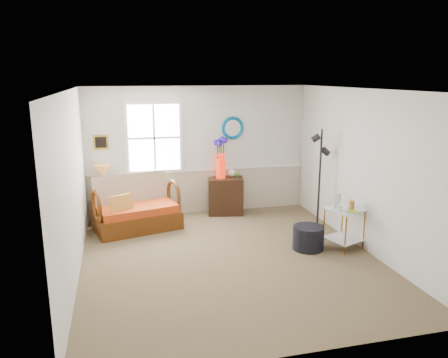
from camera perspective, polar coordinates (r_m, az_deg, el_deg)
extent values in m
cube|color=brown|center=(6.95, 0.75, -10.38)|extent=(4.50, 5.00, 0.01)
cube|color=white|center=(6.36, 0.83, 11.59)|extent=(4.50, 5.00, 0.01)
cube|color=silver|center=(8.92, -3.28, 3.70)|extent=(4.50, 0.01, 2.60)
cube|color=silver|center=(4.26, 9.38, -7.40)|extent=(4.50, 0.01, 2.60)
cube|color=silver|center=(6.36, -19.23, -1.01)|extent=(0.01, 5.00, 2.60)
cube|color=silver|center=(7.41, 17.87, 1.07)|extent=(0.01, 5.00, 2.60)
cube|color=#B7A990|center=(9.09, -3.18, -1.61)|extent=(4.46, 0.02, 0.90)
cube|color=white|center=(8.97, -3.21, 1.27)|extent=(4.46, 0.04, 0.06)
cube|color=gold|center=(8.73, -15.80, 4.65)|extent=(0.28, 0.03, 0.28)
torus|color=#047BA5|center=(8.99, 1.13, 6.69)|extent=(0.47, 0.07, 0.47)
imported|color=#416C2D|center=(8.76, -14.82, -0.81)|extent=(0.47, 0.48, 0.28)
cylinder|color=black|center=(7.37, 10.94, -7.54)|extent=(0.67, 0.67, 0.39)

